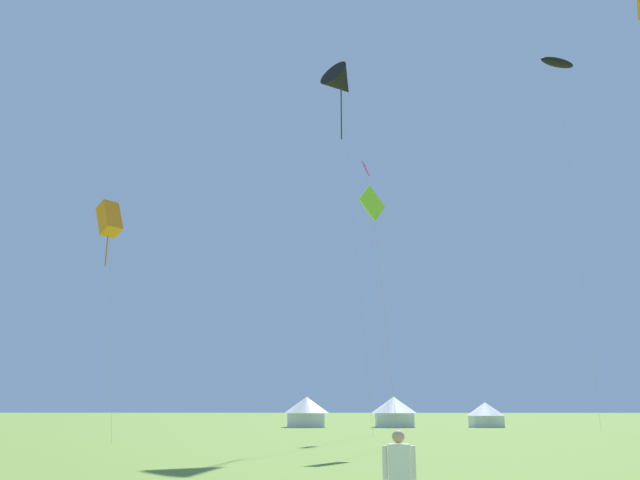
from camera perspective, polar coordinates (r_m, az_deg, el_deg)
kite_black_parafoil at (r=71.11m, az=20.77°, el=14.84°), size 4.29×3.11×36.96m
kite_magenta_diamond at (r=60.92m, az=4.25°, el=5.80°), size 1.91×3.10×25.23m
kite_black_delta at (r=56.21m, az=1.92°, el=14.11°), size 4.28×4.32×31.12m
kite_lime_diamond at (r=40.27m, az=4.79°, el=3.22°), size 1.97×2.89×15.97m
kite_orange_box at (r=44.52m, az=-18.62°, el=1.82°), size 3.06×2.69×15.59m
festival_tent_left at (r=68.23m, az=-1.23°, el=-15.22°), size 4.71×4.71×3.06m
festival_tent_center at (r=68.42m, az=6.74°, el=-15.12°), size 4.72×4.72×3.07m
festival_tent_right at (r=69.90m, az=14.82°, el=-15.00°), size 3.84×3.84×2.50m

